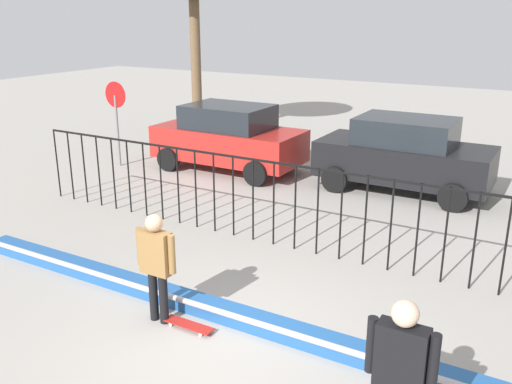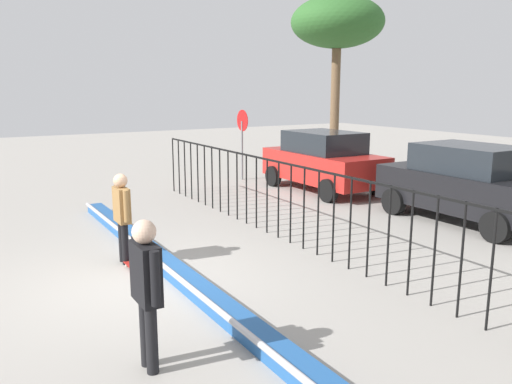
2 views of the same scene
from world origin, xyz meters
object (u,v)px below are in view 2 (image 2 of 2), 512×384
(skateboard, at_px, (135,267))
(palm_tree_short, at_px, (337,24))
(parked_car_black, at_px, (468,183))
(stop_sign, at_px, (242,135))
(skateboarder, at_px, (122,210))
(parked_car_red, at_px, (323,161))
(camera_operator, at_px, (146,282))

(skateboard, distance_m, palm_tree_short, 14.31)
(parked_car_black, relative_size, palm_tree_short, 0.63)
(skateboard, distance_m, stop_sign, 9.70)
(skateboarder, xyz_separation_m, parked_car_red, (-3.60, 7.57, -0.05))
(skateboarder, bearing_deg, parked_car_red, 85.81)
(skateboard, xyz_separation_m, parked_car_red, (-4.11, 7.53, 0.91))
(parked_car_red, bearing_deg, parked_car_black, 10.11)
(palm_tree_short, bearing_deg, stop_sign, -85.74)
(skateboarder, distance_m, parked_car_black, 8.23)
(parked_car_red, bearing_deg, palm_tree_short, 140.22)
(parked_car_red, distance_m, parked_car_black, 4.97)
(parked_car_red, xyz_separation_m, palm_tree_short, (-3.42, 3.25, 4.73))
(parked_car_black, bearing_deg, skateboard, -98.52)
(skateboard, relative_size, parked_car_red, 0.19)
(camera_operator, relative_size, parked_car_red, 0.42)
(parked_car_red, bearing_deg, camera_operator, -44.81)
(skateboard, height_order, stop_sign, stop_sign)
(camera_operator, relative_size, parked_car_black, 0.42)
(parked_car_black, bearing_deg, stop_sign, -170.22)
(stop_sign, xyz_separation_m, palm_tree_short, (-0.33, 4.48, 4.08))
(stop_sign, bearing_deg, skateboard, -41.20)
(parked_car_black, xyz_separation_m, stop_sign, (-8.03, -1.77, 0.64))
(camera_operator, bearing_deg, palm_tree_short, 0.71)
(skateboard, relative_size, palm_tree_short, 0.12)
(palm_tree_short, bearing_deg, skateboarder, -56.99)
(parked_car_red, bearing_deg, skateboard, -57.60)
(stop_sign, bearing_deg, skateboarder, -43.45)
(camera_operator, xyz_separation_m, stop_sign, (-10.52, 7.19, 0.53))
(skateboard, relative_size, parked_car_black, 0.19)
(parked_car_black, bearing_deg, skateboarder, -102.01)
(camera_operator, distance_m, parked_car_black, 9.31)
(skateboard, height_order, camera_operator, camera_operator)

